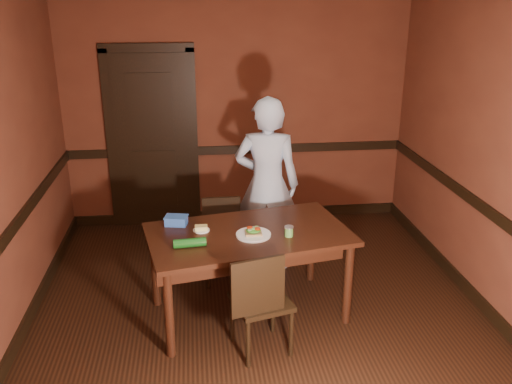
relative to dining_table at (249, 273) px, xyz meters
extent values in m
cube|color=black|center=(0.09, -0.11, -0.39)|extent=(4.00, 4.50, 0.01)
cube|color=#602C1D|center=(0.09, 2.14, 0.96)|extent=(4.00, 0.02, 2.70)
cube|color=#602C1D|center=(0.09, -2.36, 0.96)|extent=(4.00, 0.02, 2.70)
cube|color=#602C1D|center=(2.09, -0.11, 0.96)|extent=(0.02, 4.50, 2.70)
cube|color=black|center=(0.09, 2.13, 0.51)|extent=(4.00, 0.03, 0.10)
cube|color=black|center=(-1.89, -0.11, 0.51)|extent=(0.03, 4.50, 0.10)
cube|color=black|center=(2.08, -0.11, 0.51)|extent=(0.03, 4.50, 0.10)
cube|color=black|center=(0.09, 2.13, -0.33)|extent=(4.00, 0.03, 0.12)
cube|color=black|center=(-1.89, -0.11, -0.33)|extent=(0.03, 4.50, 0.12)
cube|color=black|center=(2.08, -0.11, -0.33)|extent=(0.03, 4.50, 0.12)
cube|color=black|center=(-0.91, 2.10, 0.63)|extent=(0.85, 0.04, 2.05)
cube|color=black|center=(-1.38, 2.12, 0.63)|extent=(0.10, 0.06, 2.15)
cube|color=black|center=(-0.43, 2.12, 0.63)|extent=(0.10, 0.06, 2.15)
cube|color=black|center=(-0.91, 2.12, 1.71)|extent=(1.05, 0.06, 0.10)
cube|color=black|center=(0.00, 0.00, 0.00)|extent=(1.82, 1.24, 0.78)
imported|color=silver|center=(0.28, 0.89, 0.49)|extent=(0.72, 0.55, 1.77)
cylinder|color=white|center=(0.03, -0.08, 0.40)|extent=(0.29, 0.29, 0.01)
cube|color=#9C784B|center=(0.03, -0.08, 0.42)|extent=(0.13, 0.12, 0.02)
ellipsoid|color=#368525|center=(0.03, -0.08, 0.44)|extent=(0.12, 0.11, 0.03)
cylinder|color=#C02905|center=(0.00, -0.06, 0.46)|extent=(0.05, 0.05, 0.01)
cylinder|color=#C02905|center=(0.07, -0.09, 0.46)|extent=(0.05, 0.05, 0.01)
cylinder|color=#85BC63|center=(0.00, -0.10, 0.46)|extent=(0.04, 0.04, 0.01)
cylinder|color=#85BC63|center=(0.06, -0.05, 0.46)|extent=(0.04, 0.04, 0.01)
cylinder|color=#85BC63|center=(0.03, -0.08, 0.46)|extent=(0.04, 0.04, 0.01)
cylinder|color=#52873B|center=(0.32, -0.12, 0.43)|extent=(0.07, 0.07, 0.08)
cylinder|color=#B3B3B0|center=(0.32, -0.12, 0.47)|extent=(0.07, 0.07, 0.01)
cylinder|color=white|center=(-0.39, 0.08, 0.40)|extent=(0.14, 0.14, 0.01)
cube|color=#DFCE7A|center=(-0.39, 0.08, 0.42)|extent=(0.11, 0.07, 0.04)
cube|color=blue|center=(-0.60, 0.22, 0.43)|extent=(0.20, 0.16, 0.07)
cube|color=blue|center=(-0.60, 0.22, 0.47)|extent=(0.22, 0.17, 0.01)
cylinder|color=#124A14|center=(-0.49, -0.23, 0.43)|extent=(0.26, 0.10, 0.07)
camera|label=1|loc=(-0.42, -4.13, 2.29)|focal=38.00mm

